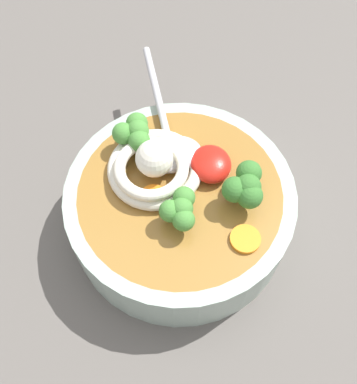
{
  "coord_description": "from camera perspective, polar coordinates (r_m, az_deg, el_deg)",
  "views": [
    {
      "loc": [
        19.37,
        0.14,
        46.34
      ],
      "look_at": [
        -1.83,
        3.24,
        9.86
      ],
      "focal_mm": 41.55,
      "sensor_mm": 36.0,
      "label": 1
    }
  ],
  "objects": [
    {
      "name": "table_slab",
      "position": [
        0.49,
        -3.49,
        -7.2
      ],
      "size": [
        117.35,
        117.35,
        3.37
      ],
      "primitive_type": "cube",
      "color": "#5B5651",
      "rests_on": "ground"
    },
    {
      "name": "broccoli_floret_beside_chili",
      "position": [
        0.4,
        8.32,
        0.91
      ],
      "size": [
        4.68,
        4.02,
        3.7
      ],
      "color": "#7A9E60",
      "rests_on": "soup_bowl"
    },
    {
      "name": "soup_bowl",
      "position": [
        0.45,
        0.0,
        -2.02
      ],
      "size": [
        22.39,
        22.39,
        6.49
      ],
      "color": "#9EB2A3",
      "rests_on": "table_slab"
    },
    {
      "name": "broccoli_floret_center",
      "position": [
        0.39,
        0.01,
        -2.35
      ],
      "size": [
        4.0,
        3.44,
        3.16
      ],
      "color": "#7A9E60",
      "rests_on": "soup_bowl"
    },
    {
      "name": "soup_spoon",
      "position": [
        0.45,
        -1.4,
        6.3
      ],
      "size": [
        17.37,
        6.25,
        1.6
      ],
      "rotation": [
        0.0,
        0.0,
        3.2
      ],
      "color": "#B7B7BC",
      "rests_on": "soup_bowl"
    },
    {
      "name": "carrot_slice_near_spoon",
      "position": [
        0.4,
        8.38,
        -6.01
      ],
      "size": [
        2.78,
        2.78,
        0.41
      ],
      "primitive_type": "cylinder",
      "color": "orange",
      "rests_on": "soup_bowl"
    },
    {
      "name": "broccoli_floret_beside_noodles",
      "position": [
        0.44,
        -6.08,
        7.56
      ],
      "size": [
        4.28,
        3.68,
        3.39
      ],
      "color": "#7A9E60",
      "rests_on": "soup_bowl"
    },
    {
      "name": "chili_sauce_dollop",
      "position": [
        0.43,
        4.0,
        3.59
      ],
      "size": [
        4.37,
        3.93,
        1.96
      ],
      "primitive_type": "ellipsoid",
      "color": "red",
      "rests_on": "soup_bowl"
    },
    {
      "name": "carrot_slice_right",
      "position": [
        0.42,
        -3.42,
        -0.74
      ],
      "size": [
        2.5,
        2.5,
        0.73
      ],
      "primitive_type": "cylinder",
      "color": "orange",
      "rests_on": "soup_bowl"
    },
    {
      "name": "noodle_pile",
      "position": [
        0.42,
        -3.36,
        3.31
      ],
      "size": [
        10.2,
        10.0,
        4.1
      ],
      "color": "silver",
      "rests_on": "soup_bowl"
    }
  ]
}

